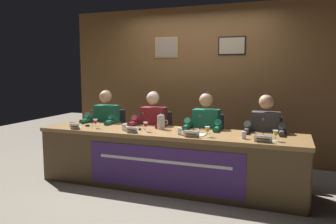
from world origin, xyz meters
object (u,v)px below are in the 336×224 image
juice_glass_far_right (275,134)px  chair_center_right (208,146)px  nameplate_far_left (75,126)px  nameplate_center_left (132,130)px  water_cup_far_right (244,135)px  juice_glass_far_left (95,122)px  panelist_center_right (205,130)px  microphone_center_right (198,127)px  microphone_center_left (140,124)px  chair_far_left (111,139)px  microphone_far_right (263,131)px  document_stack_center_right (197,135)px  panelist_far_right (265,134)px  water_cup_far_left (72,125)px  water_cup_center_left (124,128)px  juice_glass_center_right (207,130)px  water_pitcher_central (161,122)px  water_cup_center_right (180,132)px  panelist_center_left (151,127)px  juice_glass_center_left (146,125)px  chair_far_right (265,151)px  microphone_far_left (89,121)px  chair_center_left (157,142)px  conference_table (165,150)px  panelist_far_left (104,124)px  nameplate_far_right (263,139)px  nameplate_center_right (192,134)px

juice_glass_far_right → chair_center_right: bearing=141.5°
nameplate_far_left → nameplate_center_left: (0.84, 0.02, -0.00)m
water_cup_far_right → juice_glass_far_left: bearing=179.4°
nameplate_center_left → panelist_center_right: size_ratio=0.13×
microphone_center_right → microphone_center_left: bearing=-179.3°
chair_far_left → microphone_far_right: 2.50m
document_stack_center_right → panelist_far_right: bearing=34.2°
water_cup_far_left → water_cup_center_left: (0.78, 0.04, 0.00)m
juice_glass_center_right → water_pitcher_central: (-0.71, 0.29, 0.01)m
water_cup_center_left → water_cup_center_right: 0.78m
panelist_center_left → water_pitcher_central: (0.27, -0.29, 0.12)m
juice_glass_center_left → chair_far_right: chair_far_right is taller
microphone_center_left → water_cup_far_right: size_ratio=2.54×
panelist_far_right → juice_glass_far_right: panelist_far_right is taller
microphone_far_left → panelist_center_right: 1.65m
chair_center_left → nameplate_center_left: 0.93m
water_cup_center_right → document_stack_center_right: (0.20, 0.05, -0.03)m
conference_table → microphone_far_left: 1.24m
panelist_far_left → nameplate_far_right: panelist_far_left is taller
chair_center_left → nameplate_far_right: chair_center_left is taller
microphone_far_left → juice_glass_center_right: 1.78m
chair_far_left → juice_glass_far_left: size_ratio=7.28×
juice_glass_far_left → panelist_center_left: 0.81m
panelist_center_left → panelist_center_right: (0.80, 0.00, 0.00)m
juice_glass_center_right → nameplate_far_left: bearing=-176.5°
water_cup_far_left → juice_glass_far_left: bearing=14.3°
water_cup_center_left → nameplate_far_right: size_ratio=0.43×
microphone_far_right → juice_glass_center_right: bearing=-162.3°
nameplate_far_left → juice_glass_center_right: bearing=3.5°
microphone_far_left → water_cup_center_left: (0.65, -0.16, -0.04)m
microphone_far_left → microphone_center_left: 0.81m
nameplate_far_left → panelist_far_right: bearing=15.9°
panelist_far_left → microphone_center_left: (0.81, -0.40, 0.10)m
chair_center_right → document_stack_center_right: size_ratio=4.08×
chair_center_left → microphone_far_right: size_ratio=4.17×
nameplate_center_left → nameplate_center_right: size_ratio=0.82×
panelist_center_left → microphone_far_right: (1.60, -0.38, 0.10)m
microphone_center_right → water_cup_far_right: 0.60m
microphone_far_right → water_pitcher_central: (-1.33, 0.09, 0.02)m
water_cup_far_left → juice_glass_center_left: (1.08, 0.08, 0.05)m
juice_glass_far_left → juice_glass_far_right: size_ratio=1.00×
nameplate_far_left → document_stack_center_right: nameplate_far_left is taller
nameplate_center_left → water_cup_center_right: size_ratio=1.88×
microphone_far_left → panelist_far_right: panelist_far_right is taller
water_cup_center_left → panelist_far_right: panelist_far_right is taller
chair_center_right → juice_glass_center_right: (0.17, -0.78, 0.39)m
conference_table → microphone_far_right: bearing=5.5°
panelist_far_left → panelist_center_right: 1.60m
nameplate_center_left → nameplate_center_right: 0.78m
juice_glass_far_left → nameplate_center_right: (1.42, -0.14, -0.05)m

